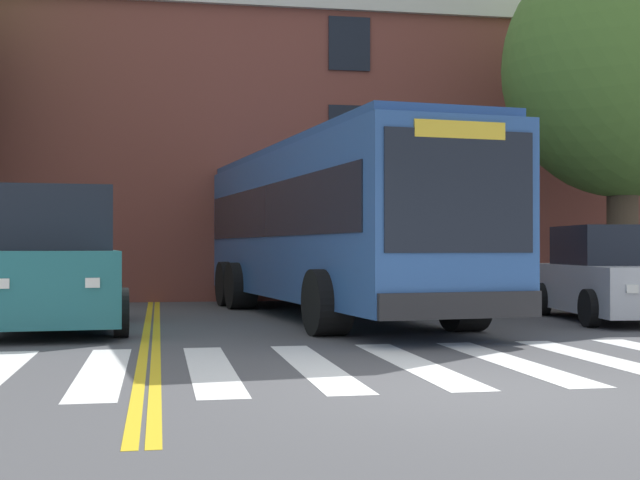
{
  "coord_description": "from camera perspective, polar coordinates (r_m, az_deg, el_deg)",
  "views": [
    {
      "loc": [
        -2.84,
        -8.32,
        1.38
      ],
      "look_at": [
        0.12,
        8.01,
        1.51
      ],
      "focal_mm": 50.0,
      "sensor_mm": 36.0,
      "label": 1
    }
  ],
  "objects": [
    {
      "name": "city_bus",
      "position": [
        17.67,
        0.47,
        0.98
      ],
      "size": [
        3.94,
        11.96,
        3.36
      ],
      "color": "#2D5699",
      "rests_on": "ground"
    },
    {
      "name": "crosswalk",
      "position": [
        10.66,
        6.04,
        -7.86
      ],
      "size": [
        14.82,
        4.23,
        0.01
      ],
      "color": "white",
      "rests_on": "ground"
    },
    {
      "name": "building_facade",
      "position": [
        25.84,
        -10.6,
        5.66
      ],
      "size": [
        37.67,
        6.29,
        8.24
      ],
      "color": "brown",
      "rests_on": "ground"
    },
    {
      "name": "lane_line_yellow_outer",
      "position": [
        24.18,
        -10.37,
        -3.71
      ],
      "size": [
        0.12,
        36.0,
        0.01
      ],
      "primitive_type": "cube",
      "color": "gold",
      "rests_on": "ground"
    },
    {
      "name": "street_tree_curbside_large",
      "position": [
        22.14,
        18.77,
        10.21
      ],
      "size": [
        6.39,
        5.93,
        8.47
      ],
      "color": "#4C3D2D",
      "rests_on": "ground"
    },
    {
      "name": "car_silver_far_lane",
      "position": [
        17.58,
        18.15,
        -2.29
      ],
      "size": [
        2.41,
        4.43,
        1.78
      ],
      "color": "#B7BABF",
      "rests_on": "ground"
    },
    {
      "name": "ground_plane",
      "position": [
        8.9,
        8.59,
        -9.36
      ],
      "size": [
        120.0,
        120.0,
        0.0
      ],
      "primitive_type": "plane",
      "color": "#4C4C4F"
    },
    {
      "name": "lane_line_yellow_inner",
      "position": [
        24.18,
        -10.75,
        -3.71
      ],
      "size": [
        0.12,
        36.0,
        0.01
      ],
      "primitive_type": "cube",
      "color": "gold",
      "rests_on": "ground"
    },
    {
      "name": "car_teal_near_lane",
      "position": [
        15.48,
        -16.6,
        -1.46
      ],
      "size": [
        2.55,
        5.16,
        2.34
      ],
      "color": "#236B70",
      "rests_on": "ground"
    },
    {
      "name": "car_black_behind_bus",
      "position": [
        26.88,
        -1.72,
        -1.64
      ],
      "size": [
        2.34,
        4.65,
        1.81
      ],
      "color": "black",
      "rests_on": "ground"
    }
  ]
}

